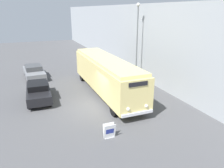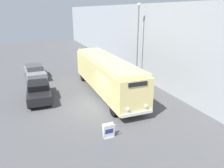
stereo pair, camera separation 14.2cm
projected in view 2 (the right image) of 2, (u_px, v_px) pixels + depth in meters
The scene contains 7 objects.
ground_plane at pixel (94, 107), 16.74m from camera, with size 80.00×80.00×0.00m, color #4C4C4F.
building_wall_right at pixel (125, 38), 26.82m from camera, with size 0.30×60.00×7.67m.
vintage_bus at pixel (106, 74), 18.97m from camera, with size 2.42×11.63×3.16m.
sign_board at pixel (109, 131), 12.61m from camera, with size 0.70×0.34×0.89m.
streetlamp at pixel (138, 33), 21.62m from camera, with size 0.36×0.36×7.72m.
parked_car_near at pixel (39, 91), 17.94m from camera, with size 1.99×4.62×1.46m.
parked_car_mid at pixel (35, 71), 23.93m from camera, with size 2.21×4.73×1.35m.
Camera 2 is at (-4.35, -14.70, 7.08)m, focal length 35.00 mm.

